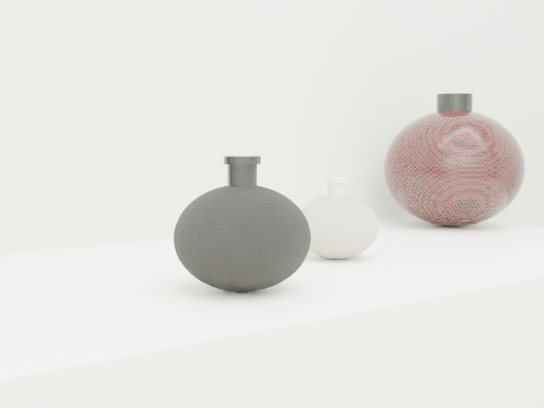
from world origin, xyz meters
TOP-DOWN VIEW (x-y plane):
  - black_gourd_vase at (-0.08, 0.83)m, footprint 0.17×0.17m
  - cream_gourd_vase at (0.12, 0.92)m, footprint 0.12×0.12m
  - right_round_pot at (0.49, 1.06)m, footprint 0.26×0.26m

SIDE VIEW (x-z plane):
  - cream_gourd_vase at x=0.12m, z-range 0.89..0.99m
  - black_gourd_vase at x=-0.08m, z-range 0.89..1.02m
  - right_round_pot at x=0.49m, z-range 0.89..1.11m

